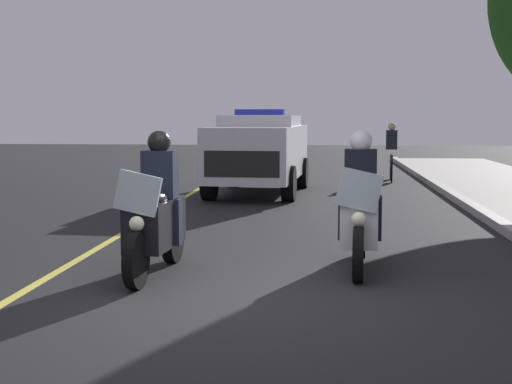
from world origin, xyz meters
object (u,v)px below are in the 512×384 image
police_motorcycle_lead_left (156,217)px  cyclist_background (391,152)px  police_motorcycle_lead_right (360,213)px  police_suv (259,150)px

police_motorcycle_lead_left → cyclist_background: bearing=163.2°
police_motorcycle_lead_right → cyclist_background: size_ratio=1.22×
police_motorcycle_lead_left → cyclist_background: (-13.06, 3.94, 0.14)m
police_motorcycle_lead_right → police_suv: (-8.71, -2.02, 0.37)m
police_motorcycle_lead_left → police_motorcycle_lead_right: bearing=103.2°
police_suv → police_motorcycle_lead_right: bearing=13.0°
cyclist_background → police_motorcycle_lead_left: bearing=-16.8°
police_motorcycle_lead_right → police_suv: size_ratio=0.43×
police_motorcycle_lead_left → police_motorcycle_lead_right: size_ratio=1.00×
police_motorcycle_lead_right → police_suv: bearing=-167.0°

